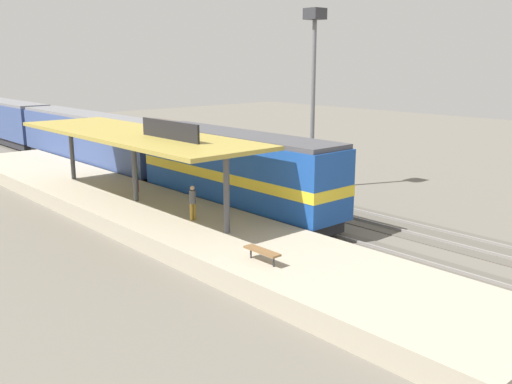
{
  "coord_description": "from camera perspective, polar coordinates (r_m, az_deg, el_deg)",
  "views": [
    {
      "loc": [
        -19.87,
        -27.03,
        8.5
      ],
      "look_at": [
        -1.38,
        -6.37,
        2.0
      ],
      "focal_mm": 39.58,
      "sensor_mm": 36.0,
      "label": 1
    }
  ],
  "objects": [
    {
      "name": "light_mast",
      "position": [
        37.5,
        5.87,
        12.97
      ],
      "size": [
        1.1,
        1.1,
        11.7
      ],
      "color": "slate",
      "rests_on": "ground"
    },
    {
      "name": "track_near",
      "position": [
        34.6,
        -5.34,
        -1.03
      ],
      "size": [
        3.2,
        110.0,
        0.16
      ],
      "color": "#565249",
      "rests_on": "ground"
    },
    {
      "name": "passenger_carriage_front",
      "position": [
        46.75,
        -16.35,
        5.06
      ],
      "size": [
        2.9,
        20.0,
        4.24
      ],
      "color": "#28282D",
      "rests_on": "track_near"
    },
    {
      "name": "person_walking",
      "position": [
        33.76,
        -12.08,
        1.54
      ],
      "size": [
        0.34,
        0.34,
        1.71
      ],
      "color": "maroon",
      "rests_on": "platform"
    },
    {
      "name": "station_canopy",
      "position": [
        31.22,
        -12.24,
        5.6
      ],
      "size": [
        5.2,
        18.0,
        4.7
      ],
      "color": "#47474C",
      "rests_on": "platform"
    },
    {
      "name": "person_waiting",
      "position": [
        27.44,
        -6.42,
        -0.91
      ],
      "size": [
        0.34,
        0.34,
        1.71
      ],
      "color": "olive",
      "rests_on": "platform"
    },
    {
      "name": "platform",
      "position": [
        32.07,
        -11.97,
        -1.64
      ],
      "size": [
        6.0,
        44.0,
        0.9
      ],
      "primitive_type": "cube",
      "color": "#A89E89",
      "rests_on": "ground"
    },
    {
      "name": "locomotive",
      "position": [
        31.64,
        -2.0,
        2.09
      ],
      "size": [
        2.93,
        14.43,
        4.44
      ],
      "color": "#28282D",
      "rests_on": "track_near"
    },
    {
      "name": "platform_bench",
      "position": [
        21.76,
        0.61,
        -6.01
      ],
      "size": [
        0.44,
        1.7,
        0.5
      ],
      "color": "#333338",
      "rests_on": "platform"
    },
    {
      "name": "ground_plane",
      "position": [
        35.8,
        -2.77,
        -0.56
      ],
      "size": [
        120.0,
        120.0,
        0.0
      ],
      "primitive_type": "plane",
      "color": "#666056"
    },
    {
      "name": "freight_car",
      "position": [
        43.78,
        -7.35,
        4.51
      ],
      "size": [
        2.8,
        12.0,
        3.54
      ],
      "color": "#28282D",
      "rests_on": "track_far"
    },
    {
      "name": "track_far",
      "position": [
        37.43,
        0.32,
        0.12
      ],
      "size": [
        3.2,
        110.0,
        0.16
      ],
      "color": "#565249",
      "rests_on": "ground"
    },
    {
      "name": "passenger_carriage_rear",
      "position": [
        66.03,
        -24.3,
        6.66
      ],
      "size": [
        2.9,
        20.0,
        4.24
      ],
      "color": "#28282D",
      "rests_on": "track_near"
    }
  ]
}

